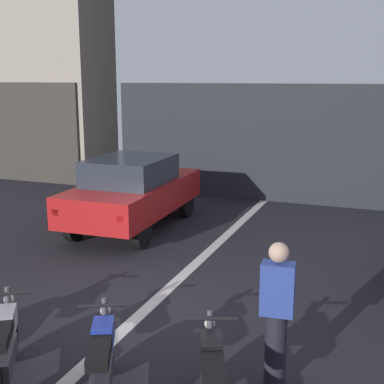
{
  "coord_description": "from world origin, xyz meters",
  "views": [
    {
      "loc": [
        3.24,
        -6.4,
        3.38
      ],
      "look_at": [
        0.01,
        2.0,
        1.4
      ],
      "focal_mm": 49.26,
      "sensor_mm": 36.0,
      "label": 1
    }
  ],
  "objects_px": {
    "car_red_crossing_near": "(133,190)",
    "motorcycle_black_row_right_mid": "(212,381)",
    "person_by_motorcycles": "(277,314)",
    "motorcycle_blue_row_centre": "(102,364)",
    "motorcycle_silver_row_left_mid": "(4,348)"
  },
  "relations": [
    {
      "from": "car_red_crossing_near",
      "to": "motorcycle_black_row_right_mid",
      "type": "height_order",
      "value": "car_red_crossing_near"
    },
    {
      "from": "person_by_motorcycles",
      "to": "motorcycle_blue_row_centre",
      "type": "bearing_deg",
      "value": -148.98
    },
    {
      "from": "motorcycle_blue_row_centre",
      "to": "motorcycle_black_row_right_mid",
      "type": "xyz_separation_m",
      "value": [
        1.17,
        0.11,
        0.0
      ]
    },
    {
      "from": "motorcycle_blue_row_centre",
      "to": "person_by_motorcycles",
      "type": "height_order",
      "value": "person_by_motorcycles"
    },
    {
      "from": "car_red_crossing_near",
      "to": "motorcycle_silver_row_left_mid",
      "type": "height_order",
      "value": "car_red_crossing_near"
    },
    {
      "from": "motorcycle_blue_row_centre",
      "to": "motorcycle_black_row_right_mid",
      "type": "relative_size",
      "value": 0.97
    },
    {
      "from": "motorcycle_silver_row_left_mid",
      "to": "person_by_motorcycles",
      "type": "height_order",
      "value": "person_by_motorcycles"
    },
    {
      "from": "car_red_crossing_near",
      "to": "motorcycle_blue_row_centre",
      "type": "relative_size",
      "value": 2.69
    },
    {
      "from": "car_red_crossing_near",
      "to": "person_by_motorcycles",
      "type": "bearing_deg",
      "value": -49.19
    },
    {
      "from": "motorcycle_blue_row_centre",
      "to": "motorcycle_black_row_right_mid",
      "type": "bearing_deg",
      "value": 5.3
    },
    {
      "from": "person_by_motorcycles",
      "to": "motorcycle_black_row_right_mid",
      "type": "bearing_deg",
      "value": -117.24
    },
    {
      "from": "car_red_crossing_near",
      "to": "motorcycle_black_row_right_mid",
      "type": "distance_m",
      "value": 7.07
    },
    {
      "from": "motorcycle_silver_row_left_mid",
      "to": "motorcycle_black_row_right_mid",
      "type": "relative_size",
      "value": 0.92
    },
    {
      "from": "person_by_motorcycles",
      "to": "car_red_crossing_near",
      "type": "bearing_deg",
      "value": 130.81
    },
    {
      "from": "motorcycle_silver_row_left_mid",
      "to": "motorcycle_blue_row_centre",
      "type": "bearing_deg",
      "value": 5.19
    }
  ]
}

